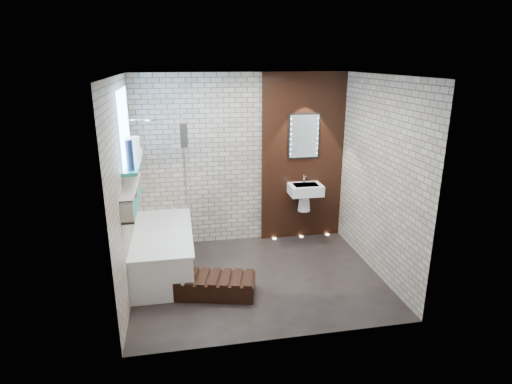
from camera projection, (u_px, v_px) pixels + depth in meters
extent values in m
plane|color=black|center=(258.00, 278.00, 5.62)|extent=(3.20, 3.20, 0.00)
cube|color=gray|center=(242.00, 160.00, 6.44)|extent=(3.20, 0.04, 2.60)
cube|color=gray|center=(284.00, 222.00, 4.00)|extent=(3.20, 0.04, 2.60)
cube|color=gray|center=(124.00, 191.00, 4.94)|extent=(0.04, 2.60, 2.60)
cube|color=gray|center=(379.00, 178.00, 5.50)|extent=(0.04, 2.60, 2.60)
plane|color=white|center=(258.00, 75.00, 4.83)|extent=(3.20, 3.20, 0.00)
cube|color=black|center=(303.00, 158.00, 6.58)|extent=(1.30, 0.06, 2.60)
cube|color=#7FADE0|center=(123.00, 127.00, 5.06)|extent=(0.03, 1.00, 0.90)
cube|color=teal|center=(133.00, 165.00, 5.22)|extent=(0.18, 1.00, 0.04)
cube|color=teal|center=(133.00, 204.00, 5.16)|extent=(0.14, 1.30, 0.03)
cube|color=#B2A899|center=(131.00, 186.00, 5.09)|extent=(0.14, 1.30, 0.03)
cube|color=#B2A899|center=(127.00, 213.00, 4.53)|extent=(0.14, 0.03, 0.26)
cube|color=#B2A899|center=(136.00, 181.00, 5.72)|extent=(0.14, 0.03, 0.26)
cube|color=white|center=(163.00, 252.00, 5.74)|extent=(0.75, 1.70, 0.55)
cube|color=white|center=(162.00, 232.00, 5.65)|extent=(0.79, 1.74, 0.03)
cylinder|color=silver|center=(173.00, 208.00, 6.34)|extent=(0.04, 0.04, 0.12)
cube|color=white|center=(185.00, 171.00, 5.91)|extent=(0.01, 0.78, 1.40)
cube|color=black|center=(184.00, 134.00, 5.47)|extent=(0.09, 0.24, 0.31)
cylinder|color=silver|center=(150.00, 119.00, 5.67)|extent=(0.18, 0.18, 0.02)
cube|color=white|center=(306.00, 190.00, 6.52)|extent=(0.50, 0.36, 0.16)
cone|color=white|center=(304.00, 202.00, 6.63)|extent=(0.20, 0.20, 0.28)
cylinder|color=silver|center=(304.00, 179.00, 6.57)|extent=(0.03, 0.03, 0.14)
cube|color=black|center=(304.00, 136.00, 6.44)|extent=(0.50, 0.02, 0.70)
cube|color=silver|center=(304.00, 136.00, 6.43)|extent=(0.45, 0.01, 0.65)
cube|color=black|center=(215.00, 286.00, 5.20)|extent=(1.05, 0.66, 0.22)
cylinder|color=#A06E18|center=(130.00, 208.00, 4.83)|extent=(0.05, 0.05, 0.10)
cylinder|color=maroon|center=(129.00, 209.00, 4.76)|extent=(0.05, 0.05, 0.12)
cylinder|color=maroon|center=(134.00, 191.00, 5.35)|extent=(0.06, 0.06, 0.16)
cylinder|color=#16213C|center=(130.00, 155.00, 4.83)|extent=(0.08, 0.08, 0.35)
sphere|color=white|center=(134.00, 153.00, 5.30)|extent=(0.21, 0.21, 0.21)
cylinder|color=white|center=(133.00, 149.00, 5.24)|extent=(0.17, 0.17, 0.31)
cylinder|color=#FFD899|center=(274.00, 238.00, 6.83)|extent=(0.06, 0.06, 0.01)
cylinder|color=#FFD899|center=(301.00, 236.00, 6.91)|extent=(0.06, 0.06, 0.01)
cylinder|color=#FFD899|center=(327.00, 234.00, 6.98)|extent=(0.06, 0.06, 0.01)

